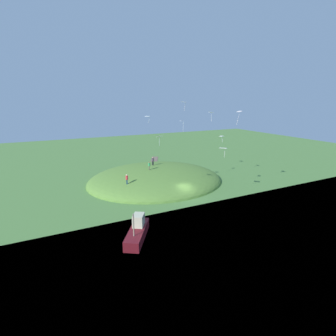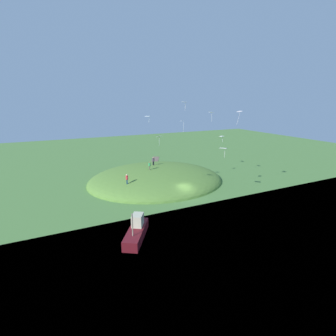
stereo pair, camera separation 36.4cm
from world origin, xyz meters
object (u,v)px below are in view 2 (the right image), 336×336
Objects in this scene: person_with_child at (149,165)px; person_on_hilltop at (153,160)px; kite_1 at (159,137)px; boat_on_lake at (136,231)px; kite_2 at (148,117)px; kite_6 at (182,122)px; person_watching_kites at (127,178)px; kite_7 at (239,112)px; kite_5 at (222,136)px; kite_0 at (211,113)px; kite_3 at (223,148)px; kite_4 at (184,102)px.

person_on_hilltop reaches higher than person_with_child.
boat_on_lake is at bearing 142.39° from kite_1.
kite_2 is 7.61m from kite_6.
kite_2 is (-1.90, -3.31, 10.49)m from person_watching_kites.
kite_7 reaches higher than boat_on_lake.
kite_1 is (-9.52, 2.14, 6.81)m from person_with_child.
kite_5 reaches higher than person_with_child.
kite_5 is at bearing 100.37° from person_on_hilltop.
person_watching_kites is at bearing 29.19° from person_on_hilltop.
kite_2 is (-6.26, 2.69, 9.78)m from person_with_child.
kite_0 is 9.29m from kite_3.
boat_on_lake is 23.20m from kite_6.
person_watching_kites is at bearing 156.52° from person_with_child.
kite_3 is 2.86m from kite_5.
kite_5 is (-9.77, -1.84, -5.45)m from kite_4.
kite_6 is 0.92× the size of kite_7.
kite_3 is at bearing 161.13° from kite_0.
kite_1 is at bearing 81.21° from kite_5.
boat_on_lake is 4.22× the size of kite_1.
boat_on_lake is 15.27m from person_watching_kites.
kite_3 is 0.74× the size of kite_7.
kite_1 is 1.34× the size of kite_2.
kite_2 is at bearing 91.25° from kite_0.
kite_0 is 1.65× the size of kite_5.
kite_0 is at bearing 116.48° from person_on_hilltop.
kite_7 reaches higher than kite_0.
kite_2 is at bearing 117.05° from kite_4.
person_on_hilltop is 11.19m from person_watching_kites.
boat_on_lake reaches higher than person_watching_kites.
kite_0 reaches higher than kite_1.
kite_0 is (-5.98, -9.97, 10.07)m from person_with_child.
kite_1 is 10.90m from kite_5.
kite_3 is at bearing -16.61° from person_watching_kites.
kite_1 is 13.56m from kite_7.
person_watching_kites is 18.21m from kite_4.
person_watching_kites is 17.66m from kite_5.
kite_5 is at bearing -98.79° from kite_1.
kite_5 is at bearing -8.18° from person_watching_kites.
kite_0 is (-9.22, -7.78, 10.02)m from person_on_hilltop.
kite_6 is (-3.27, 2.13, -3.38)m from kite_4.
kite_4 reaches higher than kite_0.
person_watching_kites is at bearing 56.53° from kite_3.
kite_3 is at bearing -161.80° from kite_6.
kite_1 is at bearing -170.54° from kite_2.
boat_on_lake is at bearing -175.94° from person_with_child.
person_with_child is 13.79m from kite_4.
boat_on_lake is 3.60× the size of person_watching_kites.
kite_7 reaches higher than person_watching_kites.
kite_6 reaches higher than person_watching_kites.
kite_5 reaches higher than person_watching_kites.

